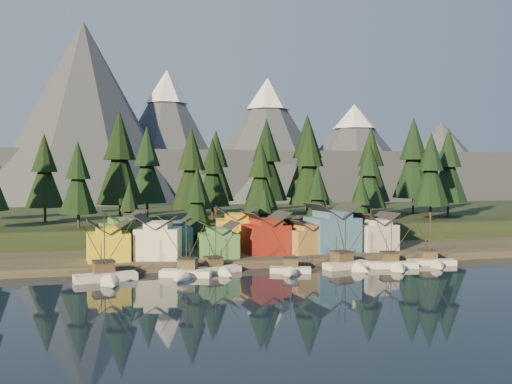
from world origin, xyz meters
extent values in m
plane|color=black|center=(0.00, 0.00, 0.00)|extent=(500.00, 500.00, 0.00)
cube|color=#322E25|center=(0.00, 40.00, 0.75)|extent=(400.00, 50.00, 1.50)
cube|color=black|center=(0.00, 90.00, 3.00)|extent=(420.00, 100.00, 6.00)
cube|color=#4F4138|center=(0.00, 16.50, 0.50)|extent=(80.00, 4.00, 1.00)
cube|color=#414653|center=(0.00, 240.00, 15.00)|extent=(560.00, 160.00, 30.00)
cone|color=#414653|center=(-45.00, 180.00, 45.00)|extent=(100.00, 100.00, 90.00)
cone|color=#414653|center=(-5.00, 198.00, 36.00)|extent=(80.00, 80.00, 72.00)
cone|color=white|center=(-5.00, 198.00, 63.36)|extent=(22.40, 22.40, 17.28)
cone|color=#414653|center=(45.00, 186.00, 34.00)|extent=(84.00, 84.00, 68.00)
cone|color=white|center=(45.00, 186.00, 59.84)|extent=(23.52, 23.52, 16.32)
cone|color=#414653|center=(100.00, 202.00, 29.00)|extent=(92.00, 92.00, 58.00)
cone|color=white|center=(100.00, 202.00, 51.04)|extent=(25.76, 25.76, 13.92)
cone|color=#414653|center=(160.00, 210.00, 25.00)|extent=(88.00, 88.00, 50.00)
cube|color=beige|center=(-33.07, 8.67, 0.40)|extent=(11.59, 5.49, 1.83)
cone|color=beige|center=(-31.90, 2.67, 0.40)|extent=(4.09, 4.39, 3.42)
cube|color=black|center=(-33.07, 8.67, -0.29)|extent=(11.86, 5.60, 0.40)
cube|color=brown|center=(-33.46, 10.67, 2.17)|extent=(4.24, 4.06, 2.05)
cube|color=#2C2A2A|center=(-33.46, 10.67, 3.31)|extent=(4.51, 4.33, 0.23)
cylinder|color=black|center=(-33.20, 9.34, 6.39)|extent=(0.21, 0.21, 10.27)
cylinder|color=black|center=(-33.90, 12.94, 3.76)|extent=(0.16, 0.16, 5.02)
cube|color=silver|center=(-18.45, 9.40, 0.37)|extent=(10.10, 6.25, 1.71)
cone|color=silver|center=(-20.22, 4.46, 0.37)|extent=(4.13, 4.16, 3.21)
cube|color=black|center=(-18.45, 9.40, -0.27)|extent=(10.34, 6.38, 0.37)
cube|color=brown|center=(-17.86, 11.05, 2.03)|extent=(4.31, 4.18, 1.93)
cube|color=#2C2A2A|center=(-17.86, 11.05, 3.11)|extent=(4.58, 4.45, 0.21)
cylinder|color=black|center=(-18.26, 9.95, 6.00)|extent=(0.19, 0.19, 9.64)
cylinder|color=black|center=(-17.20, 12.92, 3.53)|extent=(0.15, 0.15, 4.71)
cube|color=beige|center=(-12.01, 12.28, 0.34)|extent=(9.86, 5.10, 1.55)
cone|color=beige|center=(-10.76, 7.25, 0.34)|extent=(3.60, 3.83, 2.91)
cube|color=black|center=(-12.01, 12.28, -0.24)|extent=(10.10, 5.20, 0.34)
cube|color=brown|center=(-12.43, 13.95, 1.84)|extent=(3.71, 3.57, 1.74)
cube|color=#2C2A2A|center=(-12.43, 13.95, 2.81)|extent=(3.94, 3.80, 0.19)
cylinder|color=black|center=(-12.15, 12.83, 5.42)|extent=(0.17, 0.17, 8.72)
cylinder|color=black|center=(-12.90, 15.85, 3.20)|extent=(0.14, 0.14, 4.26)
cube|color=beige|center=(1.95, 8.61, 0.32)|extent=(8.44, 5.14, 1.47)
cone|color=beige|center=(0.57, 4.46, 0.32)|extent=(3.48, 3.46, 2.77)
cube|color=black|center=(1.95, 8.61, -0.23)|extent=(8.63, 5.24, 0.32)
cube|color=#4C3A28|center=(2.41, 9.99, 1.75)|extent=(3.67, 3.56, 1.66)
cube|color=#2C2A2A|center=(2.41, 9.99, 2.67)|extent=(3.91, 3.79, 0.18)
cylinder|color=black|center=(2.11, 9.07, 5.16)|extent=(0.17, 0.17, 8.30)
cylinder|color=black|center=(2.94, 11.56, 3.04)|extent=(0.13, 0.13, 4.06)
cube|color=beige|center=(14.63, 10.55, 0.39)|extent=(10.33, 5.48, 1.79)
cone|color=beige|center=(15.85, 5.30, 0.39)|extent=(4.03, 4.02, 3.36)
cube|color=black|center=(14.63, 10.55, -0.28)|extent=(10.57, 5.59, 0.39)
cube|color=brown|center=(14.23, 12.30, 2.13)|extent=(4.24, 4.08, 2.01)
cube|color=#2C2A2A|center=(14.23, 12.30, 3.24)|extent=(4.51, 4.35, 0.22)
cylinder|color=black|center=(14.50, 11.13, 6.27)|extent=(0.20, 0.20, 10.07)
cylinder|color=black|center=(13.77, 14.28, 3.69)|extent=(0.16, 0.16, 4.92)
cube|color=white|center=(23.93, 9.04, 0.36)|extent=(10.57, 4.81, 1.64)
cone|color=white|center=(22.96, 3.53, 0.36)|extent=(3.64, 3.96, 3.08)
cube|color=black|center=(23.93, 9.04, -0.26)|extent=(10.83, 4.90, 0.36)
cube|color=#4C3D28|center=(24.26, 10.88, 1.95)|extent=(3.77, 3.61, 1.85)
cube|color=#2C2A2A|center=(24.26, 10.88, 2.98)|extent=(4.01, 3.84, 0.21)
cylinder|color=black|center=(24.04, 9.65, 5.75)|extent=(0.18, 0.18, 9.25)
cylinder|color=black|center=(24.62, 12.96, 3.39)|extent=(0.14, 0.14, 4.52)
cube|color=silver|center=(33.73, 10.42, 0.34)|extent=(10.46, 5.14, 1.57)
cone|color=silver|center=(32.48, 5.04, 0.34)|extent=(3.64, 4.01, 2.94)
cube|color=black|center=(33.73, 10.42, -0.25)|extent=(10.71, 5.25, 0.34)
cube|color=brown|center=(34.14, 12.21, 1.86)|extent=(3.72, 3.58, 1.77)
cube|color=#2C2A2A|center=(34.14, 12.21, 2.85)|extent=(3.96, 3.81, 0.20)
cylinder|color=black|center=(33.87, 11.02, 5.49)|extent=(0.18, 0.18, 8.83)
cylinder|color=black|center=(34.61, 14.25, 3.24)|extent=(0.14, 0.14, 4.32)
cube|color=yellow|center=(-32.69, 22.83, 4.37)|extent=(8.95, 8.01, 5.74)
cube|color=yellow|center=(-32.69, 22.83, 7.81)|extent=(5.20, 7.53, 1.17)
cube|color=silver|center=(-22.53, 23.33, 4.73)|extent=(10.57, 9.83, 6.47)
cube|color=silver|center=(-22.53, 23.33, 8.59)|extent=(6.61, 8.74, 1.26)
cube|color=#4A8246|center=(-9.95, 22.11, 4.07)|extent=(8.01, 7.52, 5.15)
cube|color=#4A8246|center=(-9.95, 22.11, 7.18)|extent=(4.53, 7.23, 1.09)
cube|color=maroon|center=(1.46, 25.39, 4.71)|extent=(9.91, 8.96, 6.43)
cube|color=maroon|center=(1.46, 25.39, 8.56)|extent=(5.82, 8.36, 1.28)
cube|color=#A17639|center=(9.81, 23.93, 4.15)|extent=(8.94, 8.94, 5.30)
cube|color=#A17639|center=(9.81, 23.93, 7.31)|extent=(5.66, 8.02, 1.04)
cube|color=#3B638C|center=(17.02, 24.84, 5.39)|extent=(11.49, 10.03, 7.78)
cube|color=#3B638C|center=(17.02, 24.84, 10.00)|extent=(6.75, 9.31, 1.48)
cube|color=beige|center=(27.57, 24.83, 4.48)|extent=(9.69, 8.78, 5.96)
cube|color=beige|center=(27.57, 24.83, 8.05)|extent=(5.82, 8.06, 1.22)
cube|color=#477841|center=(-29.92, 31.99, 4.89)|extent=(9.97, 9.19, 6.78)
cube|color=#477841|center=(-29.92, 31.99, 8.88)|extent=(6.09, 8.33, 1.23)
cube|color=teal|center=(-18.36, 30.85, 4.45)|extent=(7.48, 7.04, 5.91)
cube|color=teal|center=(-18.36, 30.85, 7.91)|extent=(4.21, 6.80, 1.02)
cube|color=gold|center=(-3.54, 33.96, 5.04)|extent=(10.52, 9.33, 7.08)
cube|color=gold|center=(-3.54, 33.96, 9.23)|extent=(6.30, 8.54, 1.33)
cube|color=gold|center=(7.92, 32.95, 4.15)|extent=(8.65, 7.64, 5.30)
cube|color=gold|center=(7.92, 32.95, 7.31)|extent=(5.33, 6.80, 1.06)
cube|color=beige|center=(20.25, 34.52, 4.70)|extent=(9.74, 9.07, 6.41)
cube|color=beige|center=(20.25, 34.52, 8.47)|extent=(6.11, 8.05, 1.16)
cube|color=olive|center=(31.81, 33.12, 4.42)|extent=(8.10, 7.72, 5.84)
cube|color=olive|center=(31.81, 33.12, 7.83)|extent=(4.88, 7.11, 1.01)
cylinder|color=#332319|center=(-50.00, 68.00, 8.14)|extent=(0.70, 0.70, 4.28)
cone|color=black|center=(-50.00, 68.00, 17.42)|extent=(10.46, 10.46, 14.75)
cone|color=black|center=(-50.00, 68.00, 25.03)|extent=(7.13, 7.13, 10.70)
cylinder|color=#332319|center=(-40.00, 48.00, 7.88)|extent=(0.70, 0.70, 3.75)
cone|color=black|center=(-40.00, 48.00, 16.01)|extent=(9.18, 9.18, 12.93)
cone|color=black|center=(-40.00, 48.00, 22.69)|extent=(6.26, 6.26, 9.39)
cylinder|color=#332319|center=(-30.00, 60.00, 8.66)|extent=(0.70, 0.70, 5.32)
cone|color=black|center=(-30.00, 60.00, 20.19)|extent=(13.01, 13.01, 18.33)
cone|color=black|center=(-30.00, 60.00, 29.66)|extent=(8.87, 8.87, 13.31)
cylinder|color=#332319|center=(-22.00, 75.00, 8.41)|extent=(0.70, 0.70, 4.82)
cone|color=black|center=(-22.00, 75.00, 18.85)|extent=(11.78, 11.78, 16.60)
cone|color=black|center=(-22.00, 75.00, 27.42)|extent=(8.03, 8.03, 12.05)
cylinder|color=#332319|center=(-12.00, 50.00, 8.21)|extent=(0.70, 0.70, 4.43)
cone|color=black|center=(-12.00, 50.00, 17.81)|extent=(10.83, 10.83, 15.26)
cone|color=black|center=(-12.00, 50.00, 25.69)|extent=(7.38, 7.38, 11.07)
cylinder|color=#332319|center=(-4.00, 65.00, 8.06)|extent=(0.70, 0.70, 4.12)
cone|color=black|center=(-4.00, 65.00, 17.00)|extent=(10.08, 10.08, 14.21)
cone|color=black|center=(-4.00, 65.00, 24.33)|extent=(6.87, 6.87, 10.31)
cylinder|color=#332319|center=(6.00, 48.00, 7.93)|extent=(0.70, 0.70, 3.86)
cone|color=black|center=(6.00, 48.00, 16.29)|extent=(9.43, 9.43, 13.29)
cone|color=black|center=(6.00, 48.00, 23.15)|extent=(6.43, 6.43, 9.64)
cylinder|color=#332319|center=(14.00, 72.00, 8.65)|extent=(0.70, 0.70, 5.29)
cone|color=black|center=(14.00, 72.00, 20.12)|extent=(12.94, 12.94, 18.24)
cone|color=black|center=(14.00, 72.00, 29.53)|extent=(8.82, 8.82, 13.24)
cylinder|color=#332319|center=(22.00, 55.00, 8.39)|extent=(0.70, 0.70, 4.79)
cone|color=black|center=(22.00, 55.00, 18.76)|extent=(11.70, 11.70, 16.48)
cone|color=black|center=(22.00, 55.00, 27.27)|extent=(7.98, 7.98, 11.96)
cylinder|color=#332319|center=(30.00, 80.00, 8.87)|extent=(0.70, 0.70, 5.74)
cone|color=black|center=(30.00, 80.00, 21.32)|extent=(14.04, 14.04, 19.79)
cone|color=black|center=(30.00, 80.00, 31.53)|extent=(9.57, 9.57, 14.36)
cylinder|color=#332319|center=(38.00, 50.00, 7.97)|extent=(0.70, 0.70, 3.95)
cone|color=black|center=(38.00, 50.00, 16.53)|extent=(9.65, 9.65, 13.60)
cone|color=black|center=(38.00, 50.00, 23.55)|extent=(6.58, 6.58, 9.87)
cylinder|color=#332319|center=(46.00, 66.00, 8.43)|extent=(0.70, 0.70, 4.86)
cone|color=black|center=(46.00, 66.00, 18.95)|extent=(11.87, 11.87, 16.73)
cone|color=black|center=(46.00, 66.00, 27.59)|extent=(8.10, 8.10, 12.14)
cylinder|color=#332319|center=(56.00, 48.00, 8.21)|extent=(0.70, 0.70, 4.41)
cone|color=black|center=(56.00, 48.00, 17.76)|extent=(10.78, 10.78, 15.19)
cone|color=black|center=(56.00, 48.00, 25.60)|extent=(7.35, 7.35, 11.03)
cylinder|color=#332319|center=(64.00, 72.00, 8.78)|extent=(0.70, 0.70, 5.56)
cone|color=black|center=(64.00, 72.00, 20.82)|extent=(13.58, 13.58, 19.14)
cone|color=black|center=(64.00, 72.00, 30.70)|extent=(9.26, 9.26, 13.89)
cylinder|color=#332319|center=(0.00, 82.00, 8.38)|extent=(0.70, 0.70, 4.77)
cone|color=black|center=(0.00, 82.00, 18.72)|extent=(11.66, 11.66, 16.43)
cone|color=black|center=(0.00, 82.00, 27.19)|extent=(7.95, 7.95, 11.92)
cylinder|color=#332319|center=(68.00, 58.00, 8.38)|extent=(0.70, 0.70, 4.77)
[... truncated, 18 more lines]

